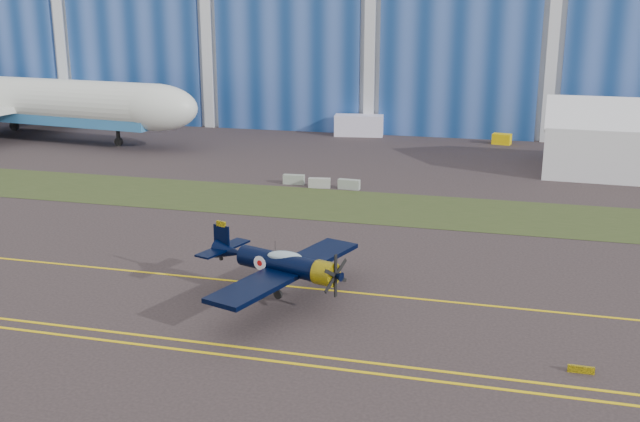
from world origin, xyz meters
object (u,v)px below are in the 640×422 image
(tent, at_px, (630,136))
(warbird, at_px, (279,263))
(shipping_container, at_px, (359,125))
(tug, at_px, (502,139))

(tent, bearing_deg, warbird, -117.48)
(tent, relative_size, shipping_container, 2.74)
(warbird, xyz_separation_m, shipping_container, (-6.92, 54.96, -1.04))
(shipping_container, xyz_separation_m, tug, (17.81, -1.38, -0.70))
(warbird, height_order, tug, warbird)
(warbird, relative_size, tug, 6.69)
(warbird, xyz_separation_m, tug, (10.89, 53.57, -1.74))
(tent, distance_m, shipping_container, 33.62)
(warbird, height_order, shipping_container, warbird)
(tug, bearing_deg, warbird, -90.61)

